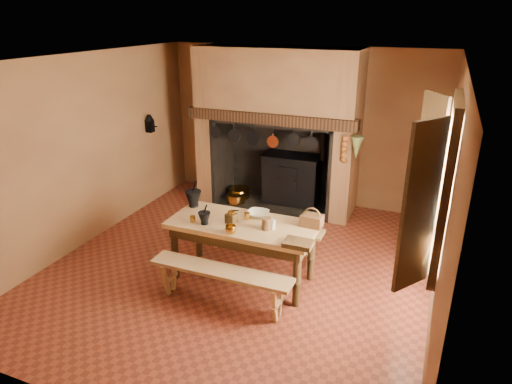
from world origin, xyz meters
TOP-DOWN VIEW (x-y plane):
  - floor at (0.00, 0.00)m, footprint 5.50×5.50m
  - ceiling at (0.00, 0.00)m, footprint 5.50×5.50m
  - back_wall at (0.00, 2.75)m, footprint 5.00×0.02m
  - wall_left at (-2.50, 0.00)m, footprint 0.02×5.50m
  - wall_right at (2.50, 0.00)m, footprint 0.02×5.50m
  - wall_front at (0.00, -2.75)m, footprint 5.00×0.02m
  - chimney_breast at (-0.30, 2.31)m, footprint 2.95×0.96m
  - iron_range at (-0.04, 2.45)m, footprint 1.12×0.55m
  - hearth_pans at (-1.05, 2.22)m, footprint 0.51×0.62m
  - hanging_pans at (-0.34, 1.81)m, footprint 1.92×0.29m
  - onion_string at (1.00, 1.79)m, footprint 0.12×0.10m
  - herb_bunch at (1.18, 1.79)m, footprint 0.20×0.20m
  - window at (2.35, -0.40)m, footprint 0.39×1.75m
  - wall_coffee_mill at (-2.42, 1.55)m, footprint 0.23×0.16m
  - work_table at (0.16, -0.26)m, footprint 1.89×0.84m
  - bench_front at (0.16, -0.91)m, footprint 1.77×0.31m
  - bench_back at (0.16, 0.43)m, footprint 1.78×0.31m
  - mortar_large at (-0.68, -0.03)m, footprint 0.22×0.22m
  - mortar_small at (-0.27, -0.48)m, footprint 0.16×0.16m
  - coffee_grinder at (0.03, -0.31)m, footprint 0.18×0.15m
  - brass_mug_a at (-0.44, -0.48)m, footprint 0.08×0.08m
  - brass_mug_b at (0.17, -0.14)m, footprint 0.10×0.10m
  - mixing_bowl at (0.27, -0.01)m, footprint 0.30×0.30m
  - stoneware_crock at (0.51, -0.32)m, footprint 0.16×0.16m
  - glass_jar at (0.57, -0.29)m, footprint 0.09×0.09m
  - wicker_basket at (1.00, -0.02)m, footprint 0.27×0.20m
  - wooden_tray at (1.00, -0.58)m, footprint 0.34×0.24m
  - brass_cup at (0.15, -0.59)m, footprint 0.14×0.14m

SIDE VIEW (x-z plane):
  - floor at x=0.00m, z-range 0.00..0.00m
  - hearth_pans at x=-1.05m, z-range -0.01..0.19m
  - bench_front at x=0.16m, z-range 0.12..0.62m
  - bench_back at x=0.16m, z-range 0.13..0.63m
  - iron_range at x=-0.04m, z-range -0.32..1.28m
  - work_table at x=0.16m, z-range 0.28..1.10m
  - wooden_tray at x=1.00m, z-range 0.82..0.87m
  - mixing_bowl at x=0.27m, z-range 0.82..0.89m
  - brass_mug_a at x=-0.44m, z-range 0.82..0.90m
  - brass_mug_b at x=0.17m, z-range 0.82..0.90m
  - brass_cup at x=0.15m, z-range 0.82..0.92m
  - glass_jar at x=0.57m, z-range 0.82..0.95m
  - coffee_grinder at x=0.03m, z-range 0.79..0.99m
  - stoneware_crock at x=0.51m, z-range 0.82..0.97m
  - wicker_basket at x=1.00m, z-range 0.77..1.03m
  - mortar_small at x=-0.27m, z-range 0.77..1.04m
  - mortar_large at x=-0.68m, z-range 0.75..1.13m
  - onion_string at x=1.00m, z-range 1.10..1.56m
  - hanging_pans at x=-0.34m, z-range 1.23..1.50m
  - herb_bunch at x=1.18m, z-range 1.21..1.56m
  - back_wall at x=0.00m, z-range 0.00..2.80m
  - wall_left at x=-2.50m, z-range 0.00..2.80m
  - wall_right at x=2.50m, z-range 0.00..2.80m
  - wall_front at x=0.00m, z-range 0.00..2.80m
  - wall_coffee_mill at x=-2.42m, z-range 1.36..1.67m
  - window at x=2.35m, z-range 0.82..2.58m
  - chimney_breast at x=-0.30m, z-range 0.41..3.21m
  - ceiling at x=0.00m, z-range 2.80..2.80m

